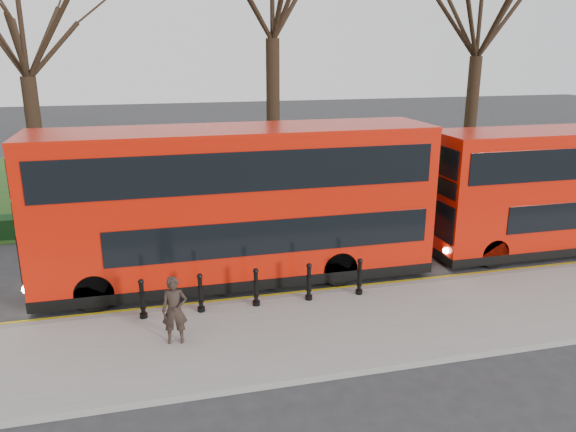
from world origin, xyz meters
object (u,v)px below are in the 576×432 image
object	(u,v)px
bollard_row	(256,288)
bus_lead	(237,206)
bus_rear	(576,189)
pedestrian	(175,310)

from	to	relation	value
bollard_row	bus_lead	size ratio (longest dim) A/B	0.52
bollard_row	bus_rear	xyz separation A→B (m)	(11.62, 2.21, 1.45)
bus_rear	pedestrian	distance (m)	14.33
bus_lead	bus_rear	bearing A→B (deg)	0.00
bus_lead	pedestrian	world-z (taller)	bus_lead
bus_lead	pedestrian	bearing A→B (deg)	-119.50
pedestrian	bus_rear	bearing A→B (deg)	21.36
bollard_row	bus_lead	xyz separation A→B (m)	(-0.11, 2.21, 1.66)
pedestrian	bus_lead	bearing A→B (deg)	66.98
bus_lead	pedestrian	distance (m)	4.43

